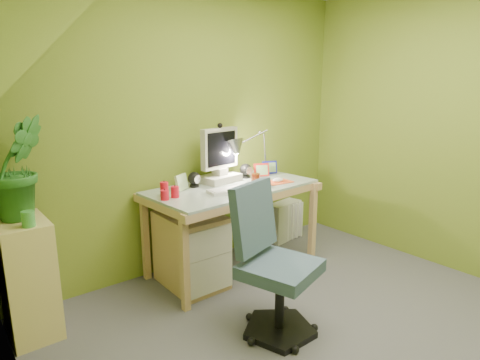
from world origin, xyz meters
TOP-DOWN VIEW (x-y plane):
  - floor at (0.00, 0.00)m, footprint 3.20×3.20m
  - wall_back at (0.00, 1.60)m, footprint 3.20×0.01m
  - wall_left at (-1.60, 0.00)m, footprint 0.01×3.20m
  - wall_right at (1.60, 0.00)m, footprint 0.01×3.20m
  - desk at (0.11, 1.23)m, footprint 1.43×0.79m
  - monitor at (0.11, 1.41)m, footprint 0.38×0.26m
  - speaker_left at (-0.16, 1.39)m, footprint 0.13×0.13m
  - speaker_right at (0.38, 1.39)m, footprint 0.11×0.11m
  - keyboard at (0.03, 1.09)m, footprint 0.47×0.21m
  - mousepad at (0.49, 1.09)m, footprint 0.24×0.18m
  - mouse at (0.49, 1.09)m, footprint 0.12×0.08m
  - amber_tumbler at (0.29, 1.15)m, footprint 0.08×0.08m
  - candle_cluster at (-0.49, 1.24)m, footprint 0.17×0.16m
  - photo_frame_red at (0.53, 1.35)m, footprint 0.13×0.08m
  - photo_frame_blue at (0.67, 1.39)m, footprint 0.14×0.07m
  - photo_frame_green at (-0.29, 1.37)m, footprint 0.14×0.09m
  - desk_lamp at (0.56, 1.41)m, footprint 0.57×0.26m
  - side_ledge at (-1.45, 1.31)m, footprint 0.28×0.43m
  - potted_plant at (-1.42, 1.36)m, footprint 0.40×0.35m
  - green_cup at (-1.43, 1.16)m, footprint 0.08×0.08m
  - task_chair at (-0.22, 0.32)m, footprint 0.62×0.62m
  - radiator at (0.94, 1.46)m, footprint 0.41×0.22m

SIDE VIEW (x-z plane):
  - floor at x=0.00m, z-range -0.01..0.00m
  - radiator at x=0.94m, z-range 0.00..0.39m
  - desk at x=0.11m, z-range 0.00..0.74m
  - side_ledge at x=-1.45m, z-range 0.00..0.75m
  - task_chair at x=-0.22m, z-range 0.00..0.90m
  - mousepad at x=0.49m, z-range 0.74..0.75m
  - keyboard at x=0.03m, z-range 0.74..0.77m
  - mouse at x=0.49m, z-range 0.74..0.78m
  - amber_tumbler at x=0.29m, z-range 0.74..0.84m
  - candle_cluster at x=-0.49m, z-range 0.74..0.85m
  - green_cup at x=-1.43m, z-range 0.75..0.85m
  - photo_frame_blue at x=0.67m, z-range 0.74..0.86m
  - photo_frame_red at x=0.53m, z-range 0.74..0.86m
  - photo_frame_green at x=-0.29m, z-range 0.74..0.87m
  - speaker_left at x=-0.16m, z-range 0.74..0.87m
  - speaker_right at x=0.38m, z-range 0.74..0.87m
  - monitor at x=0.11m, z-range 0.74..1.22m
  - desk_lamp at x=0.56m, z-range 0.74..1.34m
  - potted_plant at x=-1.42m, z-range 0.75..1.38m
  - wall_back at x=0.00m, z-range 0.00..2.40m
  - wall_left at x=-1.60m, z-range 0.00..2.40m
  - wall_right at x=1.60m, z-range 0.00..2.40m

